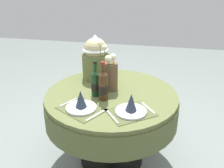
# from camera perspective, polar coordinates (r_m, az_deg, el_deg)

# --- Properties ---
(ground) EXTENTS (8.00, 8.00, 0.00)m
(ground) POSITION_cam_1_polar(r_m,az_deg,el_deg) (2.70, -0.13, -16.05)
(ground) COLOR gray
(dining_table) EXTENTS (1.18, 1.18, 0.73)m
(dining_table) POSITION_cam_1_polar(r_m,az_deg,el_deg) (2.36, -0.14, -5.38)
(dining_table) COLOR #5B6638
(dining_table) RESTS_ON ground
(place_setting_left) EXTENTS (0.42, 0.40, 0.16)m
(place_setting_left) POSITION_cam_1_polar(r_m,az_deg,el_deg) (2.05, -6.77, -4.31)
(place_setting_left) COLOR #4E562F
(place_setting_left) RESTS_ON dining_table
(place_setting_right) EXTENTS (0.43, 0.41, 0.16)m
(place_setting_right) POSITION_cam_1_polar(r_m,az_deg,el_deg) (1.99, 4.17, -5.10)
(place_setting_right) COLOR #4E562F
(place_setting_right) RESTS_ON dining_table
(flower_vase) EXTENTS (0.19, 0.14, 0.43)m
(flower_vase) POSITION_cam_1_polar(r_m,az_deg,el_deg) (2.31, -0.48, 2.27)
(flower_vase) COLOR brown
(flower_vase) RESTS_ON dining_table
(wine_bottle_left) EXTENTS (0.08, 0.08, 0.33)m
(wine_bottle_left) POSITION_cam_1_polar(r_m,az_deg,el_deg) (2.14, -1.92, -0.29)
(wine_bottle_left) COLOR #422814
(wine_bottle_left) RESTS_ON dining_table
(wine_bottle_rear) EXTENTS (0.08, 0.08, 0.32)m
(wine_bottle_rear) POSITION_cam_1_polar(r_m,az_deg,el_deg) (2.22, -3.62, 0.26)
(wine_bottle_rear) COLOR #143819
(wine_bottle_rear) RESTS_ON dining_table
(gift_tub_back_left) EXTENTS (0.27, 0.27, 0.44)m
(gift_tub_back_left) POSITION_cam_1_polar(r_m,az_deg,el_deg) (2.54, -3.60, 6.29)
(gift_tub_back_left) COLOR olive
(gift_tub_back_left) RESTS_ON dining_table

